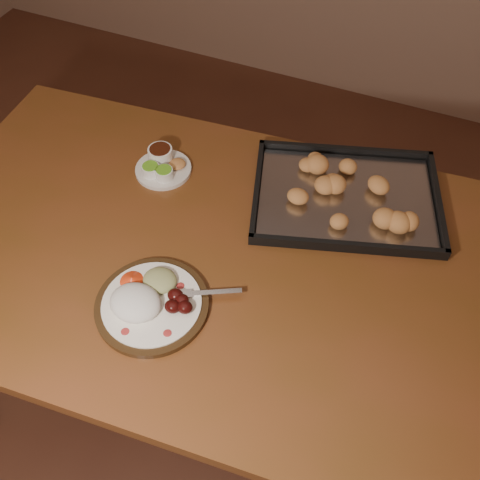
% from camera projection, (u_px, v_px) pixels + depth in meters
% --- Properties ---
extents(ground, '(4.00, 4.00, 0.00)m').
position_uv_depth(ground, '(118.00, 401.00, 1.82)').
color(ground, '#58301E').
rests_on(ground, ground).
extents(dining_table, '(1.57, 1.02, 0.75)m').
position_uv_depth(dining_table, '(211.00, 274.00, 1.35)').
color(dining_table, brown).
rests_on(dining_table, ground).
extents(dinner_plate, '(0.30, 0.25, 0.06)m').
position_uv_depth(dinner_plate, '(149.00, 301.00, 1.17)').
color(dinner_plate, '#311E0D').
rests_on(dinner_plate, dining_table).
extents(condiment_saucer, '(0.15, 0.15, 0.05)m').
position_uv_depth(condiment_saucer, '(162.00, 165.00, 1.43)').
color(condiment_saucer, silver).
rests_on(condiment_saucer, dining_table).
extents(baking_tray, '(0.55, 0.47, 0.05)m').
position_uv_depth(baking_tray, '(346.00, 195.00, 1.37)').
color(baking_tray, black).
rests_on(baking_tray, dining_table).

